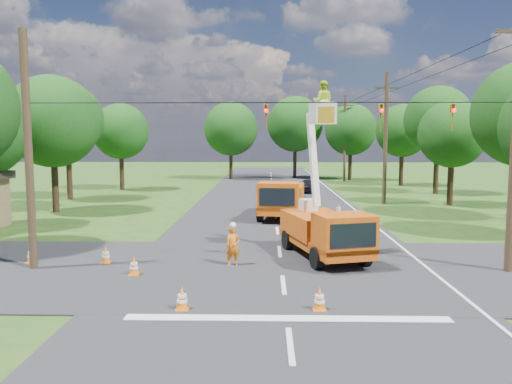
{
  "coord_description": "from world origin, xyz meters",
  "views": [
    {
      "loc": [
        -0.57,
        -16.51,
        4.98
      ],
      "look_at": [
        -1.05,
        5.72,
        2.6
      ],
      "focal_mm": 35.0,
      "sensor_mm": 36.0,
      "label": 1
    }
  ],
  "objects_px": {
    "traffic_cone_7": "(339,209)",
    "tree_far_a": "(231,129)",
    "traffic_cone_5": "(106,255)",
    "traffic_cone_4": "(134,266)",
    "traffic_cone_1": "(320,299)",
    "tree_left_f": "(121,131)",
    "bucket_truck": "(325,221)",
    "tree_far_c": "(351,130)",
    "tree_right_e": "(402,131)",
    "pole_right_mid": "(385,137)",
    "tree_left_e": "(67,120)",
    "tree_far_b": "(295,124)",
    "second_truck": "(282,198)",
    "traffic_cone_0": "(182,299)",
    "ground_worker": "(233,246)",
    "traffic_cone_6": "(31,255)",
    "tree_right_c": "(452,134)",
    "pole_left": "(28,152)",
    "pole_right_far": "(345,138)",
    "tree_left_d": "(52,122)",
    "traffic_cone_3": "(320,223)",
    "tree_right_d": "(438,120)",
    "distant_car": "(308,186)"
  },
  "relations": [
    {
      "from": "pole_left",
      "to": "tree_right_c",
      "type": "distance_m",
      "value": 29.61
    },
    {
      "from": "traffic_cone_3",
      "to": "traffic_cone_4",
      "type": "bearing_deg",
      "value": -129.36
    },
    {
      "from": "pole_right_mid",
      "to": "tree_left_e",
      "type": "height_order",
      "value": "pole_right_mid"
    },
    {
      "from": "traffic_cone_1",
      "to": "tree_right_d",
      "type": "height_order",
      "value": "tree_right_d"
    },
    {
      "from": "traffic_cone_0",
      "to": "tree_left_e",
      "type": "relative_size",
      "value": 0.08
    },
    {
      "from": "tree_right_d",
      "to": "tree_right_e",
      "type": "xyz_separation_m",
      "value": [
        -1.0,
        8.0,
        -0.87
      ]
    },
    {
      "from": "traffic_cone_1",
      "to": "traffic_cone_4",
      "type": "xyz_separation_m",
      "value": [
        -6.38,
        3.63,
        0.0
      ]
    },
    {
      "from": "tree_right_d",
      "to": "tree_left_e",
      "type": "bearing_deg",
      "value": -171.01
    },
    {
      "from": "pole_left",
      "to": "tree_left_d",
      "type": "height_order",
      "value": "tree_left_d"
    },
    {
      "from": "traffic_cone_7",
      "to": "tree_far_a",
      "type": "bearing_deg",
      "value": 107.7
    },
    {
      "from": "traffic_cone_1",
      "to": "tree_left_f",
      "type": "bearing_deg",
      "value": 114.59
    },
    {
      "from": "traffic_cone_4",
      "to": "tree_far_a",
      "type": "distance_m",
      "value": 44.21
    },
    {
      "from": "traffic_cone_1",
      "to": "tree_right_d",
      "type": "relative_size",
      "value": 0.07
    },
    {
      "from": "tree_right_e",
      "to": "tree_far_c",
      "type": "distance_m",
      "value": 8.22
    },
    {
      "from": "traffic_cone_3",
      "to": "traffic_cone_0",
      "type": "bearing_deg",
      "value": -112.29
    },
    {
      "from": "tree_right_c",
      "to": "tree_right_d",
      "type": "bearing_deg",
      "value": 78.69
    },
    {
      "from": "traffic_cone_0",
      "to": "tree_far_c",
      "type": "relative_size",
      "value": 0.08
    },
    {
      "from": "traffic_cone_4",
      "to": "pole_right_mid",
      "type": "distance_m",
      "value": 25.49
    },
    {
      "from": "bucket_truck",
      "to": "pole_right_mid",
      "type": "height_order",
      "value": "pole_right_mid"
    },
    {
      "from": "tree_left_e",
      "to": "tree_right_e",
      "type": "xyz_separation_m",
      "value": [
        30.6,
        13.0,
        -0.68
      ]
    },
    {
      "from": "tree_left_e",
      "to": "distant_car",
      "type": "bearing_deg",
      "value": 15.68
    },
    {
      "from": "traffic_cone_4",
      "to": "pole_left",
      "type": "bearing_deg",
      "value": 168.58
    },
    {
      "from": "pole_left",
      "to": "tree_right_e",
      "type": "height_order",
      "value": "pole_left"
    },
    {
      "from": "traffic_cone_1",
      "to": "traffic_cone_3",
      "type": "xyz_separation_m",
      "value": [
        1.4,
        13.11,
        0.0
      ]
    },
    {
      "from": "traffic_cone_5",
      "to": "traffic_cone_4",
      "type": "bearing_deg",
      "value": -47.15
    },
    {
      "from": "traffic_cone_0",
      "to": "tree_far_a",
      "type": "bearing_deg",
      "value": 92.38
    },
    {
      "from": "traffic_cone_1",
      "to": "pole_right_far",
      "type": "distance_m",
      "value": 45.33
    },
    {
      "from": "tree_left_e",
      "to": "traffic_cone_4",
      "type": "bearing_deg",
      "value": -63.49
    },
    {
      "from": "pole_right_far",
      "to": "tree_left_d",
      "type": "bearing_deg",
      "value": -133.23
    },
    {
      "from": "traffic_cone_4",
      "to": "tree_far_a",
      "type": "bearing_deg",
      "value": 89.46
    },
    {
      "from": "second_truck",
      "to": "traffic_cone_5",
      "type": "bearing_deg",
      "value": -114.99
    },
    {
      "from": "second_truck",
      "to": "tree_left_e",
      "type": "bearing_deg",
      "value": 158.61
    },
    {
      "from": "pole_left",
      "to": "tree_left_e",
      "type": "height_order",
      "value": "tree_left_e"
    },
    {
      "from": "ground_worker",
      "to": "tree_right_d",
      "type": "distance_m",
      "value": 31.73
    },
    {
      "from": "bucket_truck",
      "to": "tree_far_c",
      "type": "height_order",
      "value": "tree_far_c"
    },
    {
      "from": "traffic_cone_7",
      "to": "pole_right_mid",
      "type": "xyz_separation_m",
      "value": [
        4.31,
        5.8,
        4.75
      ]
    },
    {
      "from": "ground_worker",
      "to": "tree_left_e",
      "type": "distance_m",
      "value": 26.65
    },
    {
      "from": "traffic_cone_5",
      "to": "second_truck",
      "type": "bearing_deg",
      "value": 58.04
    },
    {
      "from": "ground_worker",
      "to": "traffic_cone_5",
      "type": "bearing_deg",
      "value": 156.0
    },
    {
      "from": "pole_left",
      "to": "tree_far_c",
      "type": "bearing_deg",
      "value": 65.66
    },
    {
      "from": "traffic_cone_3",
      "to": "tree_right_d",
      "type": "relative_size",
      "value": 0.07
    },
    {
      "from": "tree_left_e",
      "to": "tree_right_d",
      "type": "distance_m",
      "value": 31.99
    },
    {
      "from": "ground_worker",
      "to": "traffic_cone_6",
      "type": "distance_m",
      "value": 8.1
    },
    {
      "from": "traffic_cone_7",
      "to": "tree_far_b",
      "type": "bearing_deg",
      "value": 92.21
    },
    {
      "from": "ground_worker",
      "to": "tree_far_c",
      "type": "relative_size",
      "value": 0.17
    },
    {
      "from": "traffic_cone_4",
      "to": "traffic_cone_6",
      "type": "relative_size",
      "value": 1.0
    },
    {
      "from": "tree_right_c",
      "to": "tree_right_e",
      "type": "bearing_deg",
      "value": 87.85
    },
    {
      "from": "traffic_cone_1",
      "to": "traffic_cone_5",
      "type": "distance_m",
      "value": 9.6
    },
    {
      "from": "traffic_cone_4",
      "to": "traffic_cone_5",
      "type": "bearing_deg",
      "value": 132.85
    },
    {
      "from": "tree_left_f",
      "to": "tree_left_d",
      "type": "bearing_deg",
      "value": -90.76
    }
  ]
}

